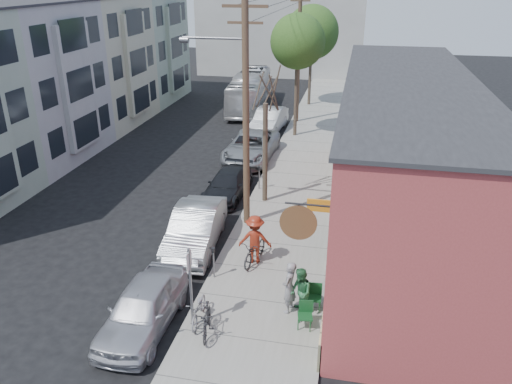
% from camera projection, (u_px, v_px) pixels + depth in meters
% --- Properties ---
extents(ground, '(120.00, 120.00, 0.00)m').
position_uv_depth(ground, '(166.00, 261.00, 19.83)').
color(ground, black).
extents(sidewalk, '(4.50, 58.00, 0.15)m').
position_uv_depth(sidewalk, '(305.00, 169.00, 28.87)').
color(sidewalk, gray).
rests_on(sidewalk, ground).
extents(cafe_building, '(6.60, 20.20, 6.61)m').
position_uv_depth(cafe_building, '(402.00, 157.00, 21.31)').
color(cafe_building, '#9D3B3A').
rests_on(cafe_building, ground).
extents(apartment_row, '(6.30, 32.00, 9.00)m').
position_uv_depth(apartment_row, '(69.00, 73.00, 32.78)').
color(apartment_row, '#97A78D').
rests_on(apartment_row, ground).
extents(end_cap_building, '(18.00, 8.00, 12.00)m').
position_uv_depth(end_cap_building, '(283.00, 17.00, 55.44)').
color(end_cap_building, '#A2A29D').
rests_on(end_cap_building, ground).
extents(sign_post, '(0.07, 0.45, 2.80)m').
position_uv_depth(sign_post, '(190.00, 281.00, 15.32)').
color(sign_post, slate).
rests_on(sign_post, sidewalk).
extents(parking_meter_near, '(0.14, 0.14, 1.24)m').
position_uv_depth(parking_meter_near, '(214.00, 258.00, 18.18)').
color(parking_meter_near, slate).
rests_on(parking_meter_near, sidewalk).
extents(parking_meter_far, '(0.14, 0.14, 1.24)m').
position_uv_depth(parking_meter_far, '(259.00, 174.00, 25.76)').
color(parking_meter_far, slate).
rests_on(parking_meter_far, sidewalk).
extents(utility_pole_near, '(3.57, 0.28, 10.00)m').
position_uv_depth(utility_pole_near, '(244.00, 108.00, 20.52)').
color(utility_pole_near, '#503A28').
rests_on(utility_pole_near, sidewalk).
extents(utility_pole_far, '(1.80, 0.28, 10.00)m').
position_uv_depth(utility_pole_far, '(299.00, 51.00, 36.01)').
color(utility_pole_far, '#503A28').
rests_on(utility_pole_far, sidewalk).
extents(tree_bare, '(0.24, 0.24, 4.88)m').
position_uv_depth(tree_bare, '(265.00, 154.00, 23.83)').
color(tree_bare, '#44392C').
rests_on(tree_bare, sidewalk).
extents(tree_leafy_mid, '(3.58, 3.58, 8.09)m').
position_uv_depth(tree_leafy_mid, '(298.00, 42.00, 32.31)').
color(tree_leafy_mid, '#44392C').
rests_on(tree_leafy_mid, sidewalk).
extents(tree_leafy_far, '(4.37, 4.37, 8.13)m').
position_uv_depth(tree_leafy_far, '(312.00, 32.00, 40.59)').
color(tree_leafy_far, '#44392C').
rests_on(tree_leafy_far, sidewalk).
extents(patio_chair_a, '(0.58, 0.58, 0.88)m').
position_uv_depth(patio_chair_a, '(305.00, 316.00, 15.71)').
color(patio_chair_a, '#13431E').
rests_on(patio_chair_a, sidewalk).
extents(patio_chair_b, '(0.53, 0.53, 0.88)m').
position_uv_depth(patio_chair_b, '(314.00, 298.00, 16.60)').
color(patio_chair_b, '#13431E').
rests_on(patio_chair_b, sidewalk).
extents(patron_grey, '(0.56, 0.74, 1.84)m').
position_uv_depth(patron_grey, '(289.00, 287.00, 16.31)').
color(patron_grey, gray).
rests_on(patron_grey, sidewalk).
extents(patron_green, '(0.93, 1.02, 1.70)m').
position_uv_depth(patron_green, '(300.00, 292.00, 16.17)').
color(patron_green, '#2A693C').
rests_on(patron_green, sidewalk).
extents(cyclist, '(1.34, 0.87, 1.97)m').
position_uv_depth(cyclist, '(255.00, 239.00, 19.13)').
color(cyclist, maroon).
rests_on(cyclist, sidewalk).
extents(cyclist_bike, '(1.04, 2.02, 1.01)m').
position_uv_depth(cyclist_bike, '(255.00, 250.00, 19.32)').
color(cyclist_bike, black).
rests_on(cyclist_bike, sidewalk).
extents(parked_bike_a, '(0.72, 1.68, 0.98)m').
position_uv_depth(parked_bike_a, '(207.00, 320.00, 15.43)').
color(parked_bike_a, black).
rests_on(parked_bike_a, sidewalk).
extents(parked_bike_b, '(0.70, 1.71, 0.88)m').
position_uv_depth(parked_bike_b, '(199.00, 309.00, 16.03)').
color(parked_bike_b, slate).
rests_on(parked_bike_b, sidewalk).
extents(car_0, '(1.82, 4.51, 1.53)m').
position_uv_depth(car_0, '(143.00, 308.00, 15.80)').
color(car_0, '#B5B6BE').
rests_on(car_0, ground).
extents(car_1, '(2.23, 5.28, 1.69)m').
position_uv_depth(car_1, '(195.00, 229.00, 20.54)').
color(car_1, '#A1A5A9').
rests_on(car_1, ground).
extents(car_2, '(2.01, 4.52, 1.29)m').
position_uv_depth(car_2, '(228.00, 184.00, 25.37)').
color(car_2, black).
rests_on(car_2, ground).
extents(car_3, '(2.83, 5.92, 1.63)m').
position_uv_depth(car_3, '(251.00, 147.00, 30.36)').
color(car_3, '#979B9E').
rests_on(car_3, ground).
extents(car_4, '(2.13, 5.19, 1.67)m').
position_uv_depth(car_4, '(269.00, 120.00, 35.71)').
color(car_4, '#9A9FA2').
rests_on(car_4, ground).
extents(bus, '(3.29, 10.67, 2.93)m').
position_uv_depth(bus, '(250.00, 91.00, 41.78)').
color(bus, white).
rests_on(bus, ground).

